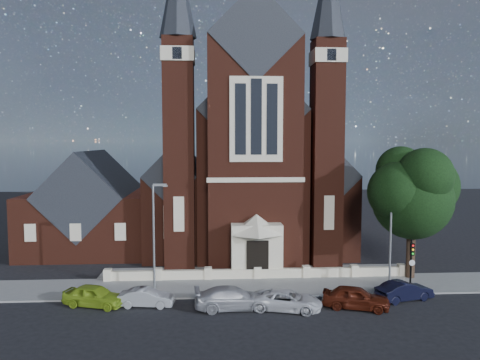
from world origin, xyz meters
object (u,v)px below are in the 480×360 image
object	(u,v)px
traffic_signal	(411,259)
car_lime_van	(95,296)
car_white_suv	(287,300)
church	(244,167)
parish_hall	(92,211)
street_lamp_right	(392,228)
car_navy	(404,291)
car_dark_red	(356,297)
car_silver_a	(146,298)
car_silver_b	(233,298)
street_tree	(415,194)
street_lamp_left	(155,230)

from	to	relation	value
traffic_signal	car_lime_van	bearing A→B (deg)	-176.37
car_white_suv	church	bearing A→B (deg)	17.94
traffic_signal	parish_hall	bearing A→B (deg)	150.02
parish_hall	street_lamp_right	xyz separation A→B (m)	(26.09, -14.00, 0.59)
car_lime_van	car_navy	xyz separation A→B (m)	(21.53, -0.11, -0.05)
car_navy	car_lime_van	bearing A→B (deg)	73.01
car_lime_van	car_dark_red	size ratio (longest dim) A/B	0.97
traffic_signal	church	bearing A→B (deg)	118.20
street_lamp_right	car_silver_a	bearing A→B (deg)	-169.85
car_white_suv	car_dark_red	distance (m)	4.67
street_lamp_right	car_white_suv	bearing A→B (deg)	-153.02
street_lamp_right	traffic_signal	world-z (taller)	street_lamp_right
parish_hall	car_silver_b	xyz separation A→B (m)	(13.70, -18.11, -3.27)
church	car_white_suv	world-z (taller)	church
parish_hall	car_silver_b	bearing A→B (deg)	-52.90
church	traffic_signal	size ratio (longest dim) A/B	8.72
parish_hall	car_dark_red	xyz separation A→B (m)	(21.95, -18.51, -3.25)
car_white_suv	car_dark_red	size ratio (longest dim) A/B	1.06
street_lamp_right	car_lime_van	size ratio (longest dim) A/B	1.88
street_tree	car_navy	world-z (taller)	street_tree
street_tree	street_lamp_right	size ratio (longest dim) A/B	1.32
street_tree	car_white_suv	size ratio (longest dim) A/B	2.28
church	car_navy	world-z (taller)	church
car_navy	traffic_signal	bearing A→B (deg)	-53.14
parish_hall	car_white_suv	bearing A→B (deg)	-46.93
parish_hall	street_lamp_left	world-z (taller)	parish_hall
street_lamp_left	car_silver_b	distance (m)	7.95
car_silver_b	church	bearing A→B (deg)	-9.46
street_lamp_right	car_white_suv	xyz separation A→B (m)	(-8.81, -4.48, -3.95)
parish_hall	street_tree	size ratio (longest dim) A/B	1.14
car_lime_van	car_silver_a	size ratio (longest dim) A/B	1.15
car_dark_red	car_navy	xyz separation A→B (m)	(3.91, 1.39, -0.08)
church	street_lamp_left	xyz separation A→B (m)	(-7.91, -18.94, -3.59)
street_tree	street_lamp_left	bearing A→B (deg)	-175.24
car_silver_b	street_tree	bearing A→B (deg)	-72.42
street_lamp_right	car_silver_a	xyz separation A→B (m)	(-18.23, -3.26, -3.98)
car_navy	car_dark_red	bearing A→B (deg)	92.89
car_lime_van	car_silver_a	bearing A→B (deg)	-76.96
street_lamp_right	car_dark_red	size ratio (longest dim) A/B	1.82
street_lamp_right	car_silver_b	size ratio (longest dim) A/B	1.58
street_lamp_left	car_white_suv	bearing A→B (deg)	-26.01
traffic_signal	car_silver_b	size ratio (longest dim) A/B	0.78
car_silver_a	parish_hall	bearing A→B (deg)	30.21
street_lamp_left	car_dark_red	xyz separation A→B (m)	(13.86, -4.51, -3.84)
car_silver_a	car_navy	size ratio (longest dim) A/B	0.90
car_silver_a	car_silver_b	world-z (taller)	car_silver_b
parish_hall	street_lamp_left	size ratio (longest dim) A/B	1.51
car_silver_b	car_navy	size ratio (longest dim) A/B	1.24
car_lime_van	street_tree	bearing A→B (deg)	-61.91
car_navy	street_lamp_left	bearing A→B (deg)	63.33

